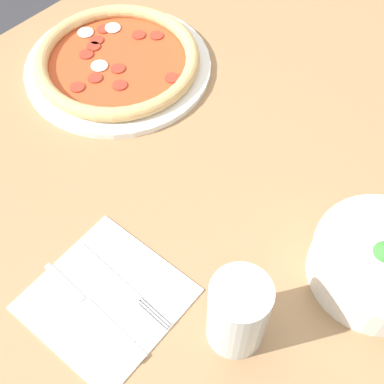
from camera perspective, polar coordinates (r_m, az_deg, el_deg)
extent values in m
plane|color=#333338|center=(1.58, 0.79, -13.05)|extent=(8.00, 8.00, 0.00)
cube|color=#99724C|center=(0.92, 1.33, 4.84)|extent=(1.11, 0.96, 0.03)
cylinder|color=olive|center=(1.64, 1.86, 13.29)|extent=(0.06, 0.06, 0.75)
cylinder|color=white|center=(1.03, -7.88, 13.11)|extent=(0.35, 0.35, 0.01)
torus|color=tan|center=(1.02, -8.00, 13.89)|extent=(0.31, 0.31, 0.03)
cylinder|color=#B74723|center=(1.03, -7.93, 13.48)|extent=(0.27, 0.27, 0.01)
cylinder|color=#A83323|center=(0.99, -12.13, 10.88)|extent=(0.03, 0.03, 0.00)
cylinder|color=#A83323|center=(1.01, -7.91, 12.91)|extent=(0.03, 0.03, 0.00)
cylinder|color=#A83323|center=(1.08, -5.71, 16.33)|extent=(0.03, 0.03, 0.00)
cylinder|color=#A83323|center=(1.07, -3.81, 16.32)|extent=(0.03, 0.03, 0.00)
cylinder|color=#A83323|center=(1.08, -10.14, 15.65)|extent=(0.03, 0.03, 0.00)
cylinder|color=#A83323|center=(0.98, -7.71, 11.22)|extent=(0.03, 0.03, 0.00)
cylinder|color=#A83323|center=(1.00, -10.30, 11.87)|extent=(0.03, 0.03, 0.00)
cylinder|color=#A83323|center=(1.06, -10.47, 15.01)|extent=(0.03, 0.03, 0.00)
cylinder|color=#A83323|center=(0.98, -2.14, 12.07)|extent=(0.03, 0.03, 0.00)
cylinder|color=#A83323|center=(1.05, -11.21, 14.20)|extent=(0.03, 0.03, 0.00)
cylinder|color=#A83323|center=(1.10, -9.41, 16.77)|extent=(0.03, 0.03, 0.00)
ellipsoid|color=silver|center=(1.10, -8.46, 16.95)|extent=(0.03, 0.03, 0.01)
ellipsoid|color=silver|center=(1.10, -11.29, 16.37)|extent=(0.03, 0.03, 0.01)
ellipsoid|color=silver|center=(1.02, -9.85, 13.14)|extent=(0.03, 0.03, 0.01)
cylinder|color=white|center=(0.79, 19.23, -7.18)|extent=(0.19, 0.19, 0.06)
torus|color=white|center=(0.76, 19.79, -6.23)|extent=(0.19, 0.19, 0.01)
ellipsoid|color=#998466|center=(0.78, 16.03, -3.87)|extent=(0.03, 0.04, 0.02)
ellipsoid|color=tan|center=(0.75, 17.83, -8.66)|extent=(0.04, 0.03, 0.02)
ellipsoid|color=#998466|center=(0.78, 18.31, -4.53)|extent=(0.04, 0.04, 0.02)
ellipsoid|color=tan|center=(0.74, 17.30, -10.92)|extent=(0.04, 0.04, 0.02)
ellipsoid|color=tan|center=(0.74, 18.09, -8.63)|extent=(0.03, 0.04, 0.02)
ellipsoid|color=tan|center=(0.77, 17.59, -4.95)|extent=(0.03, 0.04, 0.02)
sphere|color=#388433|center=(0.76, 19.83, -6.13)|extent=(0.03, 0.03, 0.03)
cube|color=white|center=(0.76, -9.13, -11.20)|extent=(0.20, 0.20, 0.00)
cube|color=silver|center=(0.78, -8.94, -8.38)|extent=(0.01, 0.13, 0.00)
cube|color=silver|center=(0.74, -4.46, -13.12)|extent=(0.00, 0.06, 0.00)
cube|color=silver|center=(0.74, -4.22, -12.90)|extent=(0.00, 0.06, 0.00)
cube|color=silver|center=(0.74, -3.98, -12.68)|extent=(0.00, 0.06, 0.00)
cube|color=silver|center=(0.74, -3.74, -12.46)|extent=(0.00, 0.06, 0.00)
cube|color=silver|center=(0.78, -13.43, -9.40)|extent=(0.01, 0.08, 0.01)
cube|color=silver|center=(0.74, -8.49, -14.27)|extent=(0.01, 0.12, 0.00)
cylinder|color=silver|center=(0.68, 4.90, -12.73)|extent=(0.08, 0.08, 0.13)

